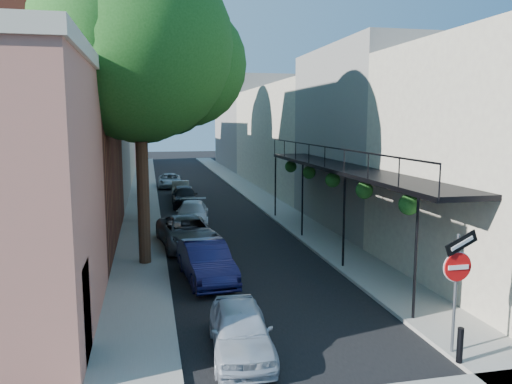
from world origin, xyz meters
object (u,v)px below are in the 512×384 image
parked_car_f (181,189)px  bollard (460,345)px  sign_post (457,272)px  parked_car_g (170,181)px  oak_mid (149,88)px  parked_car_c (187,232)px  parked_car_a (241,330)px  parked_car_e (185,196)px  oak_near (151,51)px  oak_far (149,79)px  parked_car_d (193,213)px  parked_car_b (206,262)px

parked_car_f → bollard: bearing=-77.5°
sign_post → parked_car_g: sign_post is taller
oak_mid → parked_car_c: 8.78m
parked_car_a → parked_car_f: parked_car_a is taller
bollard → parked_car_e: (-4.40, 22.27, 0.15)m
parked_car_a → parked_car_g: 30.01m
sign_post → parked_car_c: sign_post is taller
parked_car_f → parked_car_g: size_ratio=0.86×
oak_near → parked_car_e: 14.57m
oak_near → oak_far: 17.01m
oak_mid → bollard: bearing=-70.1°
parked_car_d → parked_car_f: bearing=96.8°
bollard → parked_car_d: size_ratio=0.20×
oak_far → parked_car_c: size_ratio=2.53×
oak_far → parked_car_e: bearing=-66.5°
oak_near → parked_car_a: oak_near is taller
sign_post → parked_car_g: 31.66m
parked_car_f → parked_car_e: bearing=-87.0°
parked_car_d → parked_car_e: parked_car_e is taller
oak_far → parked_car_b: (1.59, -19.55, -7.59)m
oak_mid → parked_car_b: (1.66, -10.51, -6.39)m
oak_far → parked_car_a: (1.76, -25.08, -7.67)m
parked_car_b → parked_car_g: size_ratio=1.01×
oak_mid → parked_car_b: bearing=-81.0°
sign_post → parked_car_d: bearing=105.8°
parked_car_d → parked_car_c: bearing=-91.0°
oak_far → parked_car_g: (1.43, 4.92, -7.70)m
oak_mid → parked_car_b: oak_mid is taller
parked_car_a → parked_car_e: 20.58m
sign_post → parked_car_d: 16.79m
oak_near → parked_car_e: size_ratio=2.92×
parked_car_d → parked_car_b: bearing=-85.4°
parked_car_b → parked_car_e: 15.05m
sign_post → parked_car_b: (-4.92, 6.75, -1.37)m
parked_car_a → parked_car_d: 14.88m
parked_car_f → parked_car_g: parked_car_f is taller
oak_near → oak_far: size_ratio=0.96×
parked_car_e → parked_car_f: (0.00, 3.98, -0.10)m
oak_mid → parked_car_b: 12.41m
oak_near → parked_car_g: bearing=86.2°
oak_far → parked_car_f: bearing=-15.1°
bollard → oak_far: oak_far is taller
bollard → parked_car_c: size_ratio=0.17×
bollard → parked_car_d: bearing=104.9°
parked_car_e → parked_car_d: bearing=-89.1°
parked_car_a → parked_car_e: (0.19, 20.58, 0.08)m
parked_car_g → oak_mid: bearing=-94.5°
sign_post → parked_car_f: size_ratio=0.87×
parked_car_d → oak_near: bearing=-99.3°
parked_car_d → parked_car_g: (-0.52, 15.12, -0.04)m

